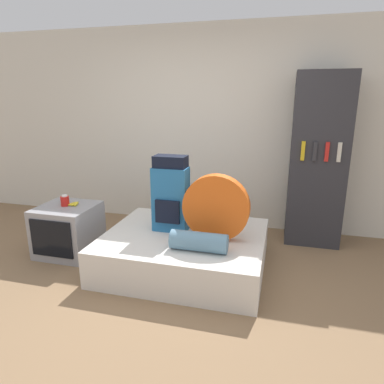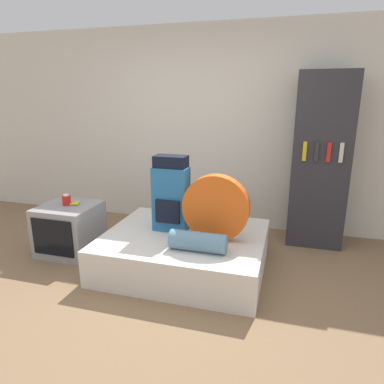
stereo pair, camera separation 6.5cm
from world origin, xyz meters
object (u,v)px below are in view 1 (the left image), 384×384
backpack (171,195)px  sleeping_roll (199,242)px  bookshelf (318,161)px  television (68,230)px  tent_bag (216,208)px  canister (65,201)px

backpack → sleeping_roll: backpack is taller
sleeping_roll → bookshelf: (1.08, 1.38, 0.54)m
sleeping_roll → television: size_ratio=0.86×
backpack → bookshelf: bearing=32.8°
backpack → tent_bag: 0.52m
sleeping_roll → canister: bearing=167.9°
backpack → canister: size_ratio=6.40×
tent_bag → television: tent_bag is taller
bookshelf → backpack: bearing=-147.2°
tent_bag → television: bearing=179.2°
tent_bag → canister: tent_bag is taller
canister → tent_bag: bearing=-1.5°
tent_bag → sleeping_roll: size_ratio=1.24×
tent_bag → bookshelf: size_ratio=0.33×
backpack → sleeping_roll: size_ratio=1.50×
backpack → sleeping_roll: (0.40, -0.43, -0.29)m
backpack → television: size_ratio=1.29×
canister → bookshelf: bookshelf is taller
television → bookshelf: size_ratio=0.30×
sleeping_roll → canister: size_ratio=4.26×
tent_bag → bookshelf: bearing=47.8°
tent_bag → bookshelf: (0.98, 1.08, 0.30)m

